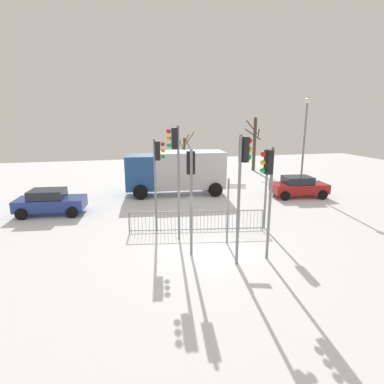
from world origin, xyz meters
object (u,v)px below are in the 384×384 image
traffic_light_mid_left (158,164)px  car_blue_far (50,201)px  delivery_truck (177,171)px  bare_tree_left (254,143)px  bare_tree_centre (185,154)px  street_lamp (305,135)px  traffic_light_rear_right (243,171)px  traffic_light_rear_left (175,158)px  traffic_light_mid_right (267,171)px  traffic_light_foreground_left (268,179)px  traffic_light_foreground_right (191,178)px  direction_sign_post (229,208)px  car_red_near (299,186)px

traffic_light_mid_left → car_blue_far: 7.53m
delivery_truck → bare_tree_left: (9.66, 8.24, 1.12)m
bare_tree_centre → bare_tree_left: bearing=5.0°
car_blue_far → street_lamp: size_ratio=0.58×
traffic_light_rear_right → bare_tree_centre: bearing=154.8°
traffic_light_rear_left → traffic_light_mid_right: bearing=-85.5°
traffic_light_rear_left → bare_tree_centre: traffic_light_rear_left is taller
traffic_light_mid_left → traffic_light_foreground_left: size_ratio=1.02×
traffic_light_mid_left → street_lamp: bearing=129.8°
traffic_light_foreground_right → traffic_light_mid_right: traffic_light_foreground_right is taller
traffic_light_mid_right → bare_tree_left: 17.73m
car_blue_far → traffic_light_foreground_right: bearing=-40.4°
street_lamp → bare_tree_left: 9.26m
traffic_light_rear_left → traffic_light_foreground_right: bearing=-169.3°
traffic_light_foreground_left → direction_sign_post: (-0.85, 1.82, -1.60)m
direction_sign_post → bare_tree_centre: 17.24m
bare_tree_left → traffic_light_mid_left: bearing=-127.5°
traffic_light_rear_right → traffic_light_foreground_left: bearing=76.8°
traffic_light_mid_right → street_lamp: bearing=-110.9°
car_blue_far → bare_tree_left: size_ratio=0.73×
traffic_light_mid_right → traffic_light_foreground_right: bearing=46.4°
traffic_light_rear_left → car_blue_far: 8.95m
bare_tree_centre → street_lamp: bearing=-49.0°
direction_sign_post → delivery_truck: (-0.63, 9.58, 0.06)m
traffic_light_foreground_right → direction_sign_post: size_ratio=1.46×
delivery_truck → car_red_near: bearing=165.6°
traffic_light_foreground_left → traffic_light_mid_left: bearing=33.7°
direction_sign_post → car_red_near: (7.60, 6.81, -0.91)m
street_lamp → bare_tree_centre: street_lamp is taller
car_red_near → delivery_truck: bearing=168.1°
traffic_light_foreground_right → car_blue_far: bearing=139.3°
traffic_light_foreground_right → car_red_near: (9.48, 7.48, -2.43)m
traffic_light_rear_left → traffic_light_rear_right: 3.53m
traffic_light_rear_left → car_blue_far: traffic_light_rear_left is taller
traffic_light_mid_left → bare_tree_left: bare_tree_left is taller
traffic_light_foreground_left → car_red_near: (6.75, 8.63, -2.50)m
car_red_near → delivery_truck: 8.74m
traffic_light_mid_left → delivery_truck: 7.69m
street_lamp → bare_tree_centre: size_ratio=1.66×
car_blue_far → car_red_near: size_ratio=0.99×
bare_tree_centre → traffic_light_mid_left: bearing=-106.4°
traffic_light_rear_left → traffic_light_foreground_left: traffic_light_rear_left is taller
traffic_light_foreground_right → delivery_truck: (1.25, 10.25, -1.46)m
traffic_light_foreground_left → delivery_truck: (-1.48, 11.40, -1.53)m
traffic_light_foreground_right → traffic_light_rear_left: size_ratio=0.84×
traffic_light_foreground_left → bare_tree_left: bare_tree_left is taller
car_blue_far → bare_tree_centre: (10.18, 10.78, 1.26)m
bare_tree_left → delivery_truck: bearing=-139.5°
street_lamp → traffic_light_rear_left: bearing=-145.4°
traffic_light_foreground_left → street_lamp: (8.07, 10.48, 0.91)m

